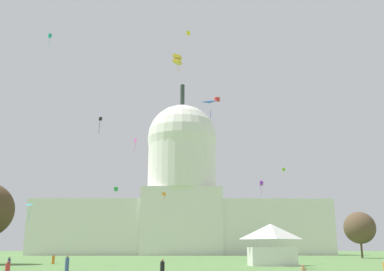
% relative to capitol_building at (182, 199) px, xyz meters
% --- Properties ---
extents(capitol_building, '(114.13, 28.44, 69.94)m').
position_rel_capitol_building_xyz_m(capitol_building, '(0.00, 0.00, 0.00)').
color(capitol_building, silver).
rests_on(capitol_building, ground_plane).
extents(event_tent, '(7.22, 5.28, 6.25)m').
position_rel_capitol_building_xyz_m(event_tent, '(14.33, -107.33, -18.49)').
color(event_tent, white).
rests_on(event_tent, ground_plane).
extents(tree_east_mid, '(10.91, 10.74, 12.13)m').
position_rel_capitol_building_xyz_m(tree_east_mid, '(48.25, -56.37, -13.77)').
color(tree_east_mid, brown).
rests_on(tree_east_mid, ground_plane).
extents(person_navy_lawn_far_right, '(0.43, 0.43, 1.56)m').
position_rel_capitol_building_xyz_m(person_navy_lawn_far_right, '(-20.45, -120.41, -20.94)').
color(person_navy_lawn_far_right, navy).
rests_on(person_navy_lawn_far_right, ground_plane).
extents(person_black_edge_east, '(0.50, 0.50, 1.58)m').
position_rel_capitol_building_xyz_m(person_black_edge_east, '(-1.17, -132.20, -20.95)').
color(person_black_edge_east, black).
rests_on(person_black_edge_east, ground_plane).
extents(person_orange_deep_crowd, '(0.67, 0.67, 1.57)m').
position_rel_capitol_building_xyz_m(person_orange_deep_crowd, '(-21.02, -99.52, -20.97)').
color(person_orange_deep_crowd, orange).
rests_on(person_orange_deep_crowd, ground_plane).
extents(person_denim_mid_left, '(0.63, 0.63, 1.78)m').
position_rel_capitol_building_xyz_m(person_denim_mid_left, '(-12.73, -122.97, -20.86)').
color(person_denim_mid_left, '#3D5684').
rests_on(person_denim_mid_left, ground_plane).
extents(kite_cyan_low, '(1.12, 0.90, 2.78)m').
position_rel_capitol_building_xyz_m(kite_cyan_low, '(-27.63, -94.63, -12.04)').
color(kite_cyan_low, '#33BCDB').
extents(kite_lime_mid, '(1.14, 1.12, 3.63)m').
position_rel_capitol_building_xyz_m(kite_lime_mid, '(35.36, -26.34, 7.30)').
color(kite_lime_mid, '#8CD133').
extents(kite_orange_mid, '(1.19, 1.13, 2.50)m').
position_rel_capitol_building_xyz_m(kite_orange_mid, '(-5.07, -45.61, -3.53)').
color(kite_orange_mid, orange).
extents(kite_green_low, '(0.83, 0.86, 0.88)m').
position_rel_capitol_building_xyz_m(kite_green_low, '(-13.89, -80.87, -6.68)').
color(kite_green_low, green).
extents(kite_gold_mid, '(1.45, 1.39, 2.89)m').
position_rel_capitol_building_xyz_m(kite_gold_mid, '(-0.20, -116.29, 8.02)').
color(kite_gold_mid, gold).
extents(kite_blue_mid, '(1.87, 1.05, 2.22)m').
position_rel_capitol_building_xyz_m(kite_blue_mid, '(4.62, -115.47, 1.15)').
color(kite_blue_mid, blue).
extents(kite_yellow_high, '(0.70, 0.42, 0.84)m').
position_rel_capitol_building_xyz_m(kite_yellow_high, '(1.54, -102.48, 19.46)').
color(kite_yellow_high, yellow).
extents(kite_magenta_high, '(0.83, 0.70, 4.55)m').
position_rel_capitol_building_xyz_m(kite_magenta_high, '(-14.64, -40.41, 13.56)').
color(kite_magenta_high, '#D1339E').
extents(kite_violet_mid, '(1.00, 1.08, 3.78)m').
position_rel_capitol_building_xyz_m(kite_violet_mid, '(22.27, -55.70, -1.66)').
color(kite_violet_mid, purple).
extents(kite_turquoise_high, '(1.05, 1.05, 3.38)m').
position_rel_capitol_building_xyz_m(kite_turquoise_high, '(-33.12, -74.64, 32.77)').
color(kite_turquoise_high, teal).
extents(kite_black_mid, '(0.86, 0.85, 3.96)m').
position_rel_capitol_building_xyz_m(kite_black_mid, '(-18.28, -79.81, 9.40)').
color(kite_black_mid, black).
extents(kite_red_mid, '(1.11, 1.14, 0.98)m').
position_rel_capitol_building_xyz_m(kite_red_mid, '(7.32, -94.44, 9.35)').
color(kite_red_mid, red).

